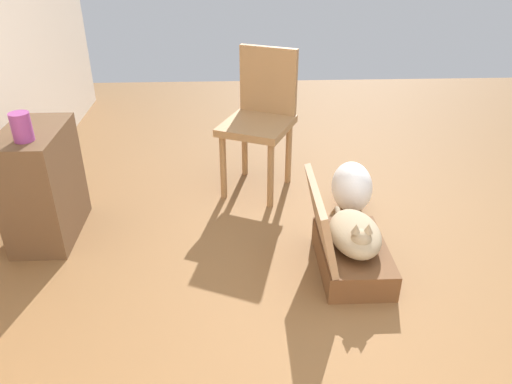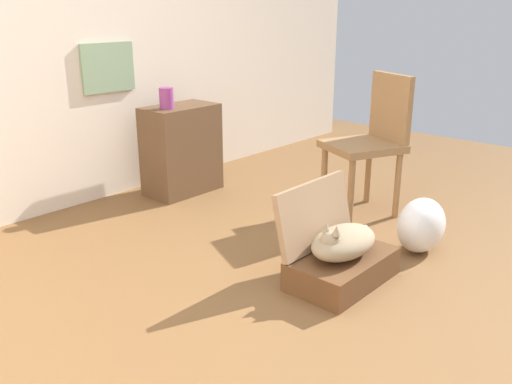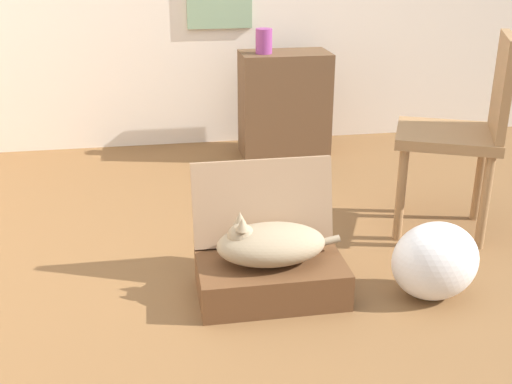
# 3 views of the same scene
# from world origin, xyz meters

# --- Properties ---
(ground_plane) EXTENTS (7.68, 7.68, 0.00)m
(ground_plane) POSITION_xyz_m (0.00, 0.00, 0.00)
(ground_plane) COLOR brown
(ground_plane) RESTS_ON ground
(wall_back) EXTENTS (6.40, 0.15, 2.60)m
(wall_back) POSITION_xyz_m (-0.00, 2.26, 1.30)
(wall_back) COLOR beige
(wall_back) RESTS_ON ground
(suitcase_base) EXTENTS (0.59, 0.36, 0.16)m
(suitcase_base) POSITION_xyz_m (0.17, 0.06, 0.08)
(suitcase_base) COLOR brown
(suitcase_base) RESTS_ON ground
(suitcase_lid) EXTENTS (0.59, 0.12, 0.36)m
(suitcase_lid) POSITION_xyz_m (0.17, 0.26, 0.34)
(suitcase_lid) COLOR #9B7756
(suitcase_lid) RESTS_ON suitcase_base
(cat) EXTENTS (0.52, 0.27, 0.21)m
(cat) POSITION_xyz_m (0.17, 0.07, 0.24)
(cat) COLOR #998466
(cat) RESTS_ON suitcase_base
(plastic_bag_white) EXTENTS (0.36, 0.26, 0.33)m
(plastic_bag_white) POSITION_xyz_m (0.82, -0.06, 0.17)
(plastic_bag_white) COLOR white
(plastic_bag_white) RESTS_ON ground
(side_table) EXTENTS (0.57, 0.33, 0.69)m
(side_table) POSITION_xyz_m (0.61, 1.85, 0.34)
(side_table) COLOR brown
(side_table) RESTS_ON ground
(vase_tall) EXTENTS (0.11, 0.11, 0.15)m
(vase_tall) POSITION_xyz_m (0.46, 1.82, 0.76)
(vase_tall) COLOR #8C387A
(vase_tall) RESTS_ON side_table
(chair) EXTENTS (0.61, 0.59, 0.97)m
(chair) POSITION_xyz_m (1.20, 0.52, 0.54)
(chair) COLOR olive
(chair) RESTS_ON ground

